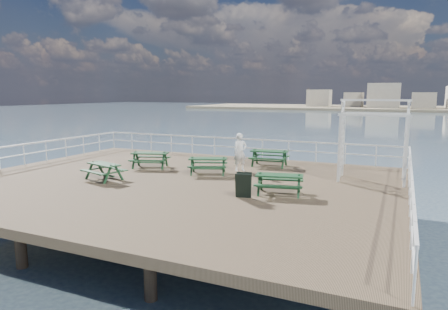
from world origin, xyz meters
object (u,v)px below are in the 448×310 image
(picnic_table_d, at_px, (104,168))
(trellis_arbor, at_px, (373,145))
(picnic_table_b, at_px, (269,155))
(picnic_table_c, at_px, (208,162))
(picnic_table_a, at_px, (150,157))
(person, at_px, (240,152))
(picnic_table_e, at_px, (279,180))

(picnic_table_d, bearing_deg, trellis_arbor, 39.12)
(picnic_table_b, height_order, picnic_table_c, picnic_table_b)
(picnic_table_a, bearing_deg, picnic_table_c, -22.01)
(picnic_table_a, height_order, person, person)
(picnic_table_b, height_order, picnic_table_e, picnic_table_b)
(picnic_table_e, bearing_deg, picnic_table_d, 173.82)
(picnic_table_c, height_order, picnic_table_e, picnic_table_c)
(picnic_table_e, height_order, trellis_arbor, trellis_arbor)
(picnic_table_b, xyz_separation_m, picnic_table_d, (-5.36, -5.90, -0.06))
(person, bearing_deg, trellis_arbor, -40.66)
(picnic_table_c, bearing_deg, trellis_arbor, -9.04)
(picnic_table_c, distance_m, picnic_table_d, 4.49)
(picnic_table_d, height_order, picnic_table_e, picnic_table_e)
(picnic_table_b, distance_m, picnic_table_d, 7.97)
(picnic_table_b, height_order, person, person)
(picnic_table_e, bearing_deg, person, 118.83)
(picnic_table_d, distance_m, picnic_table_e, 7.44)
(picnic_table_a, height_order, picnic_table_d, picnic_table_a)
(trellis_arbor, height_order, person, trellis_arbor)
(picnic_table_e, relative_size, trellis_arbor, 0.57)
(picnic_table_d, height_order, trellis_arbor, trellis_arbor)
(picnic_table_e, height_order, person, person)
(picnic_table_a, xyz_separation_m, picnic_table_b, (5.18, 2.81, 0.02))
(picnic_table_a, distance_m, picnic_table_c, 3.28)
(picnic_table_d, xyz_separation_m, picnic_table_e, (7.41, 0.67, 0.02))
(picnic_table_a, xyz_separation_m, picnic_table_e, (7.24, -2.43, -0.02))
(picnic_table_e, bearing_deg, trellis_arbor, 40.90)
(picnic_table_b, distance_m, picnic_table_c, 3.58)
(trellis_arbor, bearing_deg, picnic_table_a, -174.63)
(picnic_table_e, bearing_deg, picnic_table_c, 139.65)
(picnic_table_b, bearing_deg, picnic_table_e, -73.57)
(picnic_table_b, bearing_deg, picnic_table_d, -137.25)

